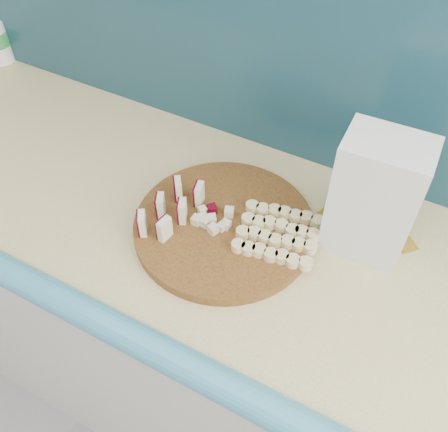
% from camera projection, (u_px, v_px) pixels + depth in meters
% --- Properties ---
extents(kitchen_counter, '(2.20, 0.63, 0.91)m').
position_uv_depth(kitchen_counter, '(257.00, 351.00, 1.34)').
color(kitchen_counter, beige).
rests_on(kitchen_counter, ground).
extents(backsplash, '(2.20, 0.02, 0.50)m').
position_uv_depth(backsplash, '(339.00, 66.00, 0.99)').
color(backsplash, teal).
rests_on(backsplash, kitchen_counter).
extents(cutting_board, '(0.43, 0.43, 0.02)m').
position_uv_depth(cutting_board, '(224.00, 226.00, 1.02)').
color(cutting_board, '#3F230D').
rests_on(cutting_board, kitchen_counter).
extents(apple_wedges, '(0.08, 0.16, 0.05)m').
position_uv_depth(apple_wedges, '(171.00, 208.00, 1.01)').
color(apple_wedges, beige).
rests_on(apple_wedges, cutting_board).
extents(apple_chunks, '(0.05, 0.06, 0.02)m').
position_uv_depth(apple_chunks, '(213.00, 217.00, 1.01)').
color(apple_chunks, beige).
rests_on(apple_chunks, cutting_board).
extents(banana_slices, '(0.18, 0.16, 0.02)m').
position_uv_depth(banana_slices, '(278.00, 233.00, 0.98)').
color(banana_slices, '#DAC585').
rests_on(banana_slices, cutting_board).
extents(flour_bag, '(0.16, 0.11, 0.26)m').
position_uv_depth(flour_bag, '(374.00, 198.00, 0.91)').
color(flour_bag, silver).
rests_on(flour_bag, kitchen_counter).
extents(banana_peel, '(0.22, 0.18, 0.01)m').
position_uv_depth(banana_peel, '(368.00, 210.00, 1.06)').
color(banana_peel, '#B08A21').
rests_on(banana_peel, kitchen_counter).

